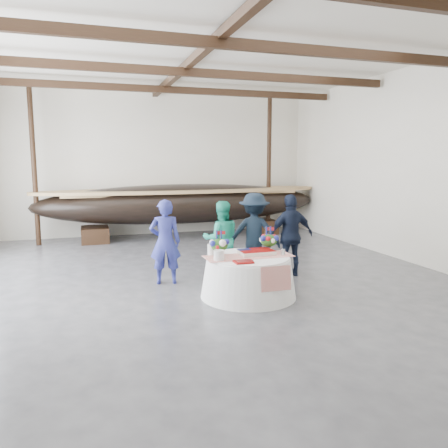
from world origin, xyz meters
name	(u,v)px	position (x,y,z in m)	size (l,w,h in m)	color
floor	(206,282)	(0.00, 0.00, 0.00)	(10.00, 12.00, 0.01)	#3D3D42
wall_back	(156,164)	(0.00, 6.00, 2.25)	(10.00, 0.02, 4.50)	silver
wall_right	(421,166)	(5.00, 0.00, 2.25)	(0.02, 12.00, 4.50)	silver
ceiling	(205,42)	(0.00, 0.00, 4.50)	(10.00, 12.00, 0.01)	white
pavilion_structure	(194,79)	(0.00, 0.85, 4.00)	(9.80, 11.76, 4.50)	black
longboat_display	(183,203)	(0.66, 5.04, 1.05)	(8.77, 1.75, 1.65)	black
banquet_table	(248,276)	(0.47, -1.09, 0.36)	(1.68, 1.68, 0.72)	white
tabletop_items	(244,246)	(0.44, -0.93, 0.87)	(1.55, 0.97, 0.40)	red
guest_woman_blue	(165,242)	(-0.77, 0.17, 0.82)	(0.60, 0.39, 1.64)	navy
guest_woman_teal	(221,239)	(0.42, 0.34, 0.78)	(0.76, 0.59, 1.56)	#20AA88
guest_man_left	(254,233)	(1.15, 0.37, 0.85)	(1.10, 0.63, 1.71)	black
guest_man_right	(291,235)	(1.79, -0.06, 0.85)	(0.99, 0.41, 1.70)	black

